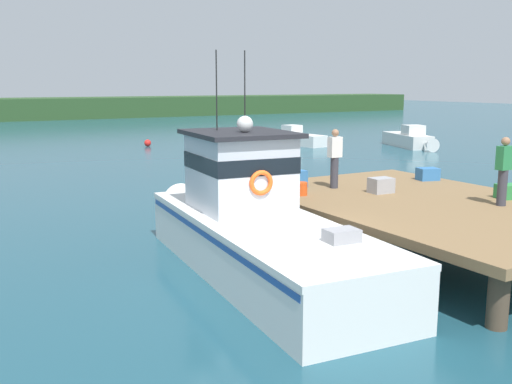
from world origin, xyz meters
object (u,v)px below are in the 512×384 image
crate_stack_near_edge (509,191)px  moored_boat_far_left (295,138)px  bait_bucket (301,189)px  moored_boat_mid_harbor (410,139)px  deckhand_by_the_boat (335,157)px  main_fishing_boat (251,224)px  crate_single_far (428,174)px  crate_stack_mid_dock (295,179)px  mooring_buoy_channel_marker (148,143)px  deckhand_further_back (504,170)px  crate_single_by_cleat (381,185)px

crate_stack_near_edge → moored_boat_far_left: crate_stack_near_edge is taller
bait_bucket → moored_boat_mid_harbor: 24.48m
deckhand_by_the_boat → moored_boat_far_left: deckhand_by_the_boat is taller
main_fishing_boat → crate_single_far: size_ratio=16.54×
crate_stack_mid_dock → mooring_buoy_channel_marker: (3.96, 23.25, -1.21)m
crate_single_far → crate_stack_near_edge: bearing=-96.8°
main_fishing_boat → deckhand_by_the_boat: 4.23m
bait_bucket → deckhand_further_back: (3.37, -3.46, 0.69)m
crate_stack_near_edge → bait_bucket: (-4.29, 2.98, -0.01)m
deckhand_further_back → moored_boat_mid_harbor: size_ratio=0.28×
crate_stack_mid_dock → bait_bucket: size_ratio=1.76×
crate_single_far → crate_stack_mid_dock: size_ratio=1.00×
crate_single_far → deckhand_by_the_boat: deckhand_by_the_boat is taller
main_fishing_boat → deckhand_further_back: main_fishing_boat is taller
deckhand_further_back → deckhand_by_the_boat: bearing=117.0°
bait_bucket → deckhand_by_the_boat: 1.61m
crate_stack_near_edge → moored_boat_far_left: (9.17, 23.34, -0.93)m
crate_single_far → crate_stack_mid_dock: bearing=166.2°
bait_bucket → mooring_buoy_channel_marker: 24.80m
crate_stack_mid_dock → bait_bucket: 1.24m
mooring_buoy_channel_marker → crate_single_by_cleat: bearing=-95.6°
moored_boat_far_left → crate_stack_near_edge: bearing=-111.5°
bait_bucket → deckhand_by_the_boat: size_ratio=0.21×
crate_single_by_cleat → moored_boat_mid_harbor: bearing=43.5°
crate_single_by_cleat → mooring_buoy_channel_marker: bearing=84.4°
mooring_buoy_channel_marker → crate_stack_near_edge: bearing=-90.4°
deckhand_by_the_boat → mooring_buoy_channel_marker: 24.21m
deckhand_further_back → moored_boat_mid_harbor: bearing=50.3°
deckhand_further_back → mooring_buoy_channel_marker: bearing=87.7°
main_fishing_boat → crate_stack_mid_dock: main_fishing_boat is taller
deckhand_by_the_boat → crate_single_by_cleat: bearing=-62.2°
crate_stack_mid_dock → bait_bucket: (-0.54, -1.11, -0.06)m
deckhand_by_the_boat → deckhand_further_back: same height
deckhand_further_back → crate_stack_near_edge: bearing=27.5°
crate_stack_near_edge → crate_single_by_cleat: bearing=135.9°
main_fishing_boat → moored_boat_mid_harbor: 27.12m
crate_single_far → bait_bucket: bearing=-178.8°
crate_single_far → deckhand_further_back: bearing=-109.9°
bait_bucket → moored_boat_far_left: bait_bucket is taller
crate_single_by_cleat → crate_stack_near_edge: 3.16m
crate_single_by_cleat → mooring_buoy_channel_marker: 25.29m
crate_stack_near_edge → deckhand_by_the_boat: (-2.90, 3.40, 0.68)m
crate_single_far → crate_stack_near_edge: 3.10m
moored_boat_far_left → mooring_buoy_channel_marker: moored_boat_far_left is taller
main_fishing_boat → mooring_buoy_channel_marker: main_fishing_boat is taller
deckhand_further_back → moored_boat_far_left: deckhand_further_back is taller
main_fishing_boat → mooring_buoy_channel_marker: 26.65m
crate_single_by_cleat → crate_stack_near_edge: bearing=-44.1°
moored_boat_far_left → mooring_buoy_channel_marker: (-8.97, 4.00, -0.23)m
deckhand_by_the_boat → main_fishing_boat: bearing=-153.6°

